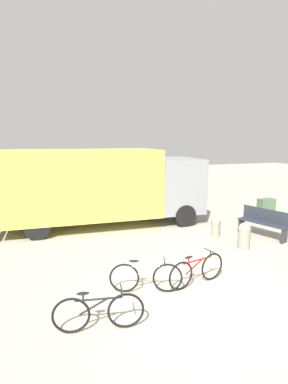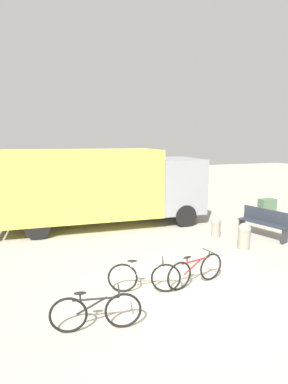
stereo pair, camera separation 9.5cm
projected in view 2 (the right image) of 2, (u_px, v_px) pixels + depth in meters
The scene contains 9 objects.
ground_plane at pixel (191, 298), 6.39m from camera, with size 60.00×60.00×0.00m, color #A8A091.
delivery_truck at pixel (102, 184), 11.65m from camera, with size 7.85×2.84×2.96m.
park_bench at pixel (264, 222), 10.35m from camera, with size 0.92×1.76×0.98m.
bicycle_near at pixel (96, 312), 5.26m from camera, with size 1.61×0.45×0.75m.
bicycle_middle at pixel (144, 277), 6.59m from camera, with size 1.55×0.63×0.75m.
bicycle_far at pixel (196, 270), 6.93m from camera, with size 1.60×0.50×0.75m.
bollard_near_bench at pixel (244, 235), 9.23m from camera, with size 0.39×0.39×0.82m.
bollard_far_bench at pixel (216, 226), 10.44m from camera, with size 0.33×0.33×0.66m.
utility_box at pixel (267, 211), 12.07m from camera, with size 0.65×0.36×1.00m.
Camera 2 is at (-2.85, -5.26, 3.34)m, focal length 28.00 mm.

